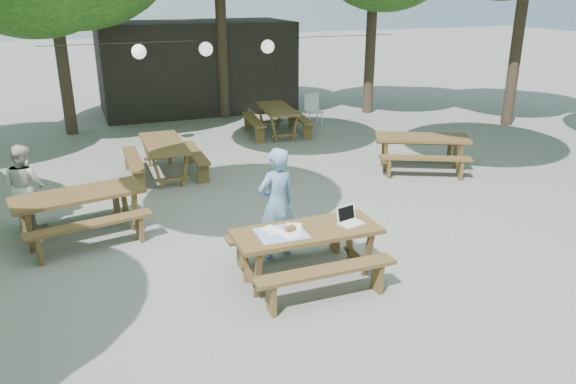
# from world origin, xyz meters

# --- Properties ---
(ground) EXTENTS (80.00, 80.00, 0.00)m
(ground) POSITION_xyz_m (0.00, 0.00, 0.00)
(ground) COLOR slate
(ground) RESTS_ON ground
(pavilion) EXTENTS (6.00, 3.00, 2.80)m
(pavilion) POSITION_xyz_m (0.50, 10.50, 1.40)
(pavilion) COLOR black
(pavilion) RESTS_ON ground
(main_picnic_table) EXTENTS (2.00, 1.58, 0.75)m
(main_picnic_table) POSITION_xyz_m (-0.68, -1.44, 0.39)
(main_picnic_table) COLOR #52361D
(main_picnic_table) RESTS_ON ground
(picnic_table_nw) EXTENTS (2.16, 1.91, 0.75)m
(picnic_table_nw) POSITION_xyz_m (-3.52, 1.20, 0.39)
(picnic_table_nw) COLOR #52361D
(picnic_table_nw) RESTS_ON ground
(picnic_table_ne) EXTENTS (2.40, 2.26, 0.75)m
(picnic_table_ne) POSITION_xyz_m (3.65, 2.24, 0.39)
(picnic_table_ne) COLOR #52361D
(picnic_table_ne) RESTS_ON ground
(picnic_table_far_w) EXTENTS (1.60, 2.01, 0.75)m
(picnic_table_far_w) POSITION_xyz_m (-1.72, 3.83, 0.39)
(picnic_table_far_w) COLOR #52361D
(picnic_table_far_w) RESTS_ON ground
(picnic_table_far_e) EXTENTS (1.78, 2.08, 0.75)m
(picnic_table_far_e) POSITION_xyz_m (1.76, 6.32, 0.39)
(picnic_table_far_e) COLOR #52361D
(picnic_table_far_e) RESTS_ON ground
(woman) EXTENTS (0.70, 0.54, 1.69)m
(woman) POSITION_xyz_m (-0.82, -0.63, 0.85)
(woman) COLOR #668EBA
(woman) RESTS_ON ground
(second_person) EXTENTS (0.87, 0.87, 1.43)m
(second_person) POSITION_xyz_m (-4.33, 1.99, 0.71)
(second_person) COLOR beige
(second_person) RESTS_ON ground
(plastic_chair) EXTENTS (0.47, 0.47, 0.90)m
(plastic_chair) POSITION_xyz_m (3.14, 7.00, 0.26)
(plastic_chair) COLOR silver
(plastic_chair) RESTS_ON ground
(laptop) EXTENTS (0.39, 0.34, 0.24)m
(laptop) POSITION_xyz_m (-0.05, -1.45, 0.81)
(laptop) COLOR white
(laptop) RESTS_ON main_picnic_table
(tabletop_clutter) EXTENTS (0.71, 0.59, 0.08)m
(tabletop_clutter) POSITION_xyz_m (-1.02, -1.43, 0.76)
(tabletop_clutter) COLOR #3659B9
(tabletop_clutter) RESTS_ON main_picnic_table
(paper_lanterns) EXTENTS (9.00, 0.34, 0.38)m
(paper_lanterns) POSITION_xyz_m (-0.19, 6.00, 2.40)
(paper_lanterns) COLOR black
(paper_lanterns) RESTS_ON ground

